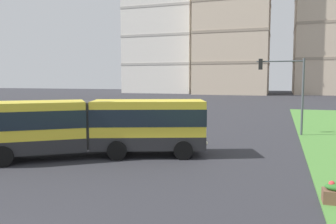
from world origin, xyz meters
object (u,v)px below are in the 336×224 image
at_px(apartment_tower_west, 165,26).
at_px(apartment_tower_centre, 326,11).
at_px(articulated_bus, 96,126).
at_px(car_silver_hatch, 139,117).
at_px(traffic_light_far_right, 287,83).
at_px(apartment_tower_westcentre, 233,5).

distance_m(apartment_tower_west, apartment_tower_centre, 47.86).
height_order(articulated_bus, car_silver_hatch, articulated_bus).
relative_size(car_silver_hatch, apartment_tower_centre, 0.10).
bearing_deg(apartment_tower_west, car_silver_hatch, -72.83).
bearing_deg(car_silver_hatch, traffic_light_far_right, -7.85).
bearing_deg(apartment_tower_westcentre, apartment_tower_west, 163.63).
xyz_separation_m(traffic_light_far_right, apartment_tower_west, (-36.49, 79.29, 17.40)).
relative_size(articulated_bus, apartment_tower_westcentre, 0.23).
distance_m(apartment_tower_westcentre, apartment_tower_centre, 26.44).
height_order(traffic_light_far_right, apartment_tower_west, apartment_tower_west).
relative_size(car_silver_hatch, traffic_light_far_right, 0.81).
height_order(traffic_light_far_right, apartment_tower_centre, apartment_tower_centre).
height_order(car_silver_hatch, apartment_tower_westcentre, apartment_tower_westcentre).
relative_size(car_silver_hatch, apartment_tower_westcentre, 0.09).
relative_size(apartment_tower_westcentre, apartment_tower_centre, 1.07).
relative_size(articulated_bus, traffic_light_far_right, 2.02).
distance_m(car_silver_hatch, apartment_tower_west, 83.74).
xyz_separation_m(apartment_tower_west, apartment_tower_westcentre, (22.69, -6.67, 3.77)).
height_order(articulated_bus, traffic_light_far_right, traffic_light_far_right).
distance_m(articulated_bus, traffic_light_far_right, 14.60).
bearing_deg(articulated_bus, apartment_tower_west, 106.56).
height_order(articulated_bus, apartment_tower_west, apartment_tower_west).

